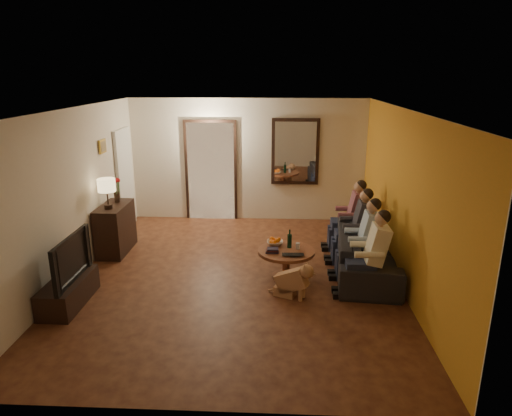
{
  "coord_description": "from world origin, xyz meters",
  "views": [
    {
      "loc": [
        0.63,
        -6.59,
        3.12
      ],
      "look_at": [
        0.3,
        0.3,
        1.05
      ],
      "focal_mm": 32.0,
      "sensor_mm": 36.0,
      "label": 1
    }
  ],
  "objects_px": {
    "dresser": "(115,228)",
    "table_lamp": "(107,194)",
    "person_c": "(358,229)",
    "dog": "(292,279)",
    "coffee_table": "(286,263)",
    "person_b": "(364,242)",
    "tv": "(64,258)",
    "laptop": "(293,256)",
    "wine_bottle": "(290,238)",
    "tv_stand": "(69,292)",
    "person_a": "(372,257)",
    "sofa": "(366,251)",
    "person_d": "(352,218)",
    "bowl": "(275,243)"
  },
  "relations": [
    {
      "from": "tv",
      "to": "person_b",
      "type": "relative_size",
      "value": 0.92
    },
    {
      "from": "dog",
      "to": "coffee_table",
      "type": "xyz_separation_m",
      "value": [
        -0.07,
        0.68,
        -0.06
      ]
    },
    {
      "from": "dresser",
      "to": "tv",
      "type": "xyz_separation_m",
      "value": [
        0.0,
        -1.96,
        0.25
      ]
    },
    {
      "from": "coffee_table",
      "to": "wine_bottle",
      "type": "relative_size",
      "value": 2.87
    },
    {
      "from": "dresser",
      "to": "person_c",
      "type": "bearing_deg",
      "value": -4.37
    },
    {
      "from": "person_a",
      "to": "wine_bottle",
      "type": "xyz_separation_m",
      "value": [
        -1.15,
        0.7,
        0.01
      ]
    },
    {
      "from": "person_b",
      "to": "dog",
      "type": "relative_size",
      "value": 2.14
    },
    {
      "from": "dresser",
      "to": "person_b",
      "type": "xyz_separation_m",
      "value": [
        4.23,
        -0.92,
        0.17
      ]
    },
    {
      "from": "tv",
      "to": "wine_bottle",
      "type": "height_order",
      "value": "tv"
    },
    {
      "from": "person_a",
      "to": "laptop",
      "type": "bearing_deg",
      "value": 163.72
    },
    {
      "from": "table_lamp",
      "to": "person_c",
      "type": "distance_m",
      "value": 4.27
    },
    {
      "from": "dresser",
      "to": "table_lamp",
      "type": "xyz_separation_m",
      "value": [
        0.0,
        -0.22,
        0.7
      ]
    },
    {
      "from": "person_c",
      "to": "dog",
      "type": "bearing_deg",
      "value": -131.31
    },
    {
      "from": "person_a",
      "to": "person_d",
      "type": "xyz_separation_m",
      "value": [
        0.0,
        1.8,
        0.0
      ]
    },
    {
      "from": "table_lamp",
      "to": "coffee_table",
      "type": "distance_m",
      "value": 3.25
    },
    {
      "from": "dresser",
      "to": "person_a",
      "type": "bearing_deg",
      "value": -19.79
    },
    {
      "from": "tv_stand",
      "to": "bowl",
      "type": "xyz_separation_m",
      "value": [
        2.86,
        1.26,
        0.3
      ]
    },
    {
      "from": "tv_stand",
      "to": "wine_bottle",
      "type": "height_order",
      "value": "wine_bottle"
    },
    {
      "from": "laptop",
      "to": "dog",
      "type": "bearing_deg",
      "value": -95.75
    },
    {
      "from": "person_a",
      "to": "sofa",
      "type": "bearing_deg",
      "value": 83.66
    },
    {
      "from": "dresser",
      "to": "dog",
      "type": "height_order",
      "value": "dresser"
    },
    {
      "from": "bowl",
      "to": "person_d",
      "type": "bearing_deg",
      "value": 35.45
    },
    {
      "from": "table_lamp",
      "to": "bowl",
      "type": "distance_m",
      "value": 2.97
    },
    {
      "from": "tv",
      "to": "laptop",
      "type": "relative_size",
      "value": 3.36
    },
    {
      "from": "table_lamp",
      "to": "sofa",
      "type": "bearing_deg",
      "value": -5.32
    },
    {
      "from": "dresser",
      "to": "person_c",
      "type": "height_order",
      "value": "person_c"
    },
    {
      "from": "dog",
      "to": "person_b",
      "type": "bearing_deg",
      "value": 53.36
    },
    {
      "from": "tv",
      "to": "table_lamp",
      "type": "bearing_deg",
      "value": 0.0
    },
    {
      "from": "dresser",
      "to": "bowl",
      "type": "relative_size",
      "value": 3.75
    },
    {
      "from": "person_a",
      "to": "coffee_table",
      "type": "xyz_separation_m",
      "value": [
        -1.2,
        0.6,
        -0.38
      ]
    },
    {
      "from": "person_b",
      "to": "person_c",
      "type": "relative_size",
      "value": 1.0
    },
    {
      "from": "wine_bottle",
      "to": "table_lamp",
      "type": "bearing_deg",
      "value": 168.94
    },
    {
      "from": "person_d",
      "to": "wine_bottle",
      "type": "height_order",
      "value": "person_d"
    },
    {
      "from": "table_lamp",
      "to": "tv_stand",
      "type": "relative_size",
      "value": 0.49
    },
    {
      "from": "tv_stand",
      "to": "table_lamp",
      "type": "bearing_deg",
      "value": 90.0
    },
    {
      "from": "person_c",
      "to": "dresser",
      "type": "bearing_deg",
      "value": 175.63
    },
    {
      "from": "person_c",
      "to": "wine_bottle",
      "type": "height_order",
      "value": "person_c"
    },
    {
      "from": "coffee_table",
      "to": "bowl",
      "type": "xyz_separation_m",
      "value": [
        -0.18,
        0.22,
        0.26
      ]
    },
    {
      "from": "dresser",
      "to": "wine_bottle",
      "type": "height_order",
      "value": "dresser"
    },
    {
      "from": "table_lamp",
      "to": "tv_stand",
      "type": "distance_m",
      "value": 1.98
    },
    {
      "from": "sofa",
      "to": "person_d",
      "type": "relative_size",
      "value": 1.93
    },
    {
      "from": "dresser",
      "to": "coffee_table",
      "type": "relative_size",
      "value": 1.09
    },
    {
      "from": "laptop",
      "to": "person_a",
      "type": "bearing_deg",
      "value": -17.61
    },
    {
      "from": "person_a",
      "to": "person_c",
      "type": "xyz_separation_m",
      "value": [
        0.0,
        1.2,
        0.0
      ]
    },
    {
      "from": "table_lamp",
      "to": "tv",
      "type": "distance_m",
      "value": 1.8
    },
    {
      "from": "dog",
      "to": "wine_bottle",
      "type": "distance_m",
      "value": 0.85
    },
    {
      "from": "tv_stand",
      "to": "laptop",
      "type": "distance_m",
      "value": 3.24
    },
    {
      "from": "tv",
      "to": "dog",
      "type": "bearing_deg",
      "value": -83.5
    },
    {
      "from": "table_lamp",
      "to": "person_c",
      "type": "height_order",
      "value": "table_lamp"
    },
    {
      "from": "tv_stand",
      "to": "person_b",
      "type": "distance_m",
      "value": 4.38
    }
  ]
}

